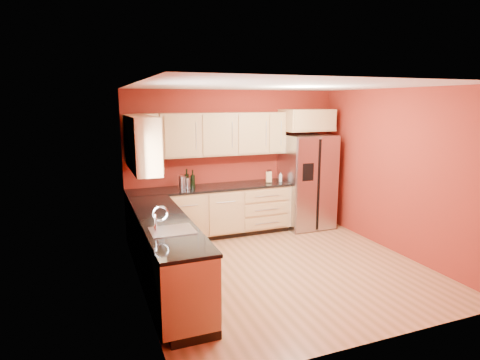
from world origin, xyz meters
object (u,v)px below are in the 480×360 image
object	(u,v)px
knife_block	(269,177)
wine_bottle_a	(193,179)
refrigerator	(307,181)
canister_left	(188,183)
soap_dispenser	(281,177)

from	to	relation	value
knife_block	wine_bottle_a	bearing A→B (deg)	-161.93
refrigerator	wine_bottle_a	world-z (taller)	refrigerator
canister_left	soap_dispenser	world-z (taller)	canister_left
refrigerator	canister_left	world-z (taller)	refrigerator
refrigerator	knife_block	world-z (taller)	refrigerator
wine_bottle_a	knife_block	distance (m)	1.45
canister_left	knife_block	distance (m)	1.53
refrigerator	knife_block	bearing A→B (deg)	176.96
refrigerator	knife_block	distance (m)	0.80
wine_bottle_a	soap_dispenser	xyz separation A→B (m)	(1.68, 0.01, -0.08)
knife_block	soap_dispenser	bearing A→B (deg)	13.19
refrigerator	canister_left	xyz separation A→B (m)	(-2.31, 0.06, 0.12)
refrigerator	wine_bottle_a	bearing A→B (deg)	179.49
knife_block	refrigerator	bearing A→B (deg)	14.16
canister_left	knife_block	size ratio (longest dim) A/B	0.92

